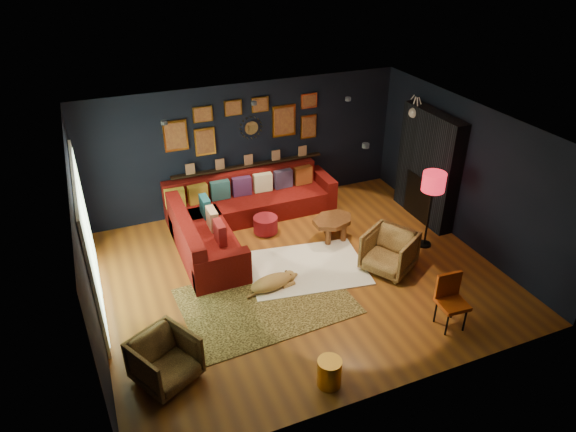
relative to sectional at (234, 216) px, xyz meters
name	(u,v)px	position (x,y,z in m)	size (l,w,h in m)	color
floor	(300,274)	(0.61, -1.81, -0.32)	(6.50, 6.50, 0.00)	brown
room_walls	(302,191)	(0.61, -1.81, 1.27)	(6.50, 6.50, 6.50)	black
sectional	(234,216)	(0.00, 0.00, 0.00)	(3.41, 2.69, 0.86)	maroon
ledge	(249,165)	(0.61, 0.87, 0.60)	(3.20, 0.12, 0.04)	black
gallery_wall	(246,123)	(0.60, 0.91, 1.48)	(3.15, 0.04, 1.02)	gold
sunburst_mirror	(251,128)	(0.71, 0.91, 1.38)	(0.47, 0.16, 0.47)	silver
fireplace	(427,170)	(3.71, -0.91, 0.70)	(0.31, 1.60, 2.20)	black
deer_head	(421,112)	(3.75, -0.41, 1.73)	(0.50, 0.28, 0.45)	white
sliding_door	(88,241)	(-2.60, -1.21, 0.78)	(0.06, 2.80, 2.20)	white
ceiling_spots	(282,116)	(0.61, -1.01, 2.24)	(3.30, 2.50, 0.06)	black
shag_rug	(307,268)	(0.78, -1.70, -0.31)	(2.00, 1.45, 0.03)	white
leopard_rug	(266,301)	(-0.19, -2.28, -0.32)	(2.59, 1.85, 0.01)	#AF9146
coffee_table	(333,222)	(1.61, -1.02, 0.04)	(1.00, 0.86, 0.42)	brown
pouf	(266,224)	(0.53, -0.31, -0.14)	(0.47, 0.47, 0.31)	maroon
armchair_left	(165,358)	(-1.94, -3.28, 0.05)	(0.73, 0.68, 0.75)	tan
armchair_right	(389,250)	(2.06, -2.26, 0.08)	(0.78, 0.73, 0.80)	tan
gold_stool	(329,372)	(-0.01, -4.16, -0.12)	(0.32, 0.32, 0.40)	gold
orange_chair	(450,297)	(2.14, -3.78, 0.18)	(0.43, 0.43, 0.85)	black
floor_lamp	(433,186)	(3.11, -1.86, 0.92)	(0.41, 0.41, 1.48)	black
dog	(271,280)	(0.01, -2.01, -0.15)	(1.02, 0.50, 0.32)	#B5834C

